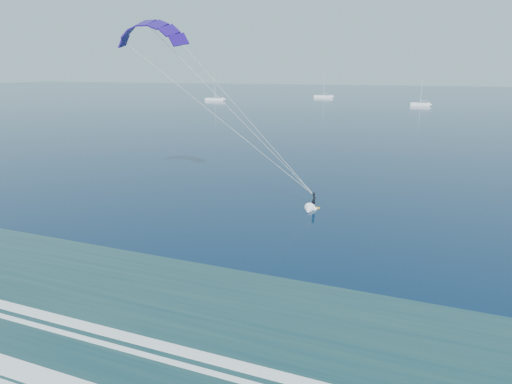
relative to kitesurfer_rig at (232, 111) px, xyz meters
The scene contains 4 objects.
kitesurfer_rig is the anchor object (origin of this frame).
sailboat_0 169.09m from the kitesurfer_rig, 117.77° to the left, with size 9.26×2.40×12.52m.
sailboat_1 195.44m from the kitesurfer_rig, 101.46° to the left, with size 9.53×2.40×12.74m.
sailboat_2 151.37m from the kitesurfer_rig, 86.36° to the left, with size 7.16×2.40×10.15m.
Camera 1 is at (20.82, -6.91, 13.06)m, focal length 32.00 mm.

